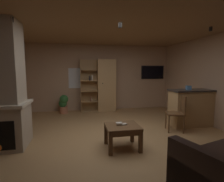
{
  "coord_description": "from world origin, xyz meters",
  "views": [
    {
      "loc": [
        -0.82,
        -3.78,
        1.55
      ],
      "look_at": [
        0.0,
        0.4,
        1.05
      ],
      "focal_mm": 28.29,
      "sensor_mm": 36.0,
      "label": 1
    }
  ],
  "objects": [
    {
      "name": "stone_fireplace",
      "position": [
        -2.27,
        0.03,
        1.13
      ],
      "size": [
        0.91,
        0.84,
        2.51
      ],
      "color": "tan",
      "rests_on": "ground"
    },
    {
      "name": "tissue_box",
      "position": [
        2.17,
        0.54,
        1.08
      ],
      "size": [
        0.14,
        0.14,
        0.11
      ],
      "primitive_type": "cube",
      "rotation": [
        0.0,
        0.0,
        -0.21
      ],
      "color": "#598CBF",
      "rests_on": "kitchen_bar_counter"
    },
    {
      "name": "track_light_spot_1",
      "position": [
        0.04,
        -0.23,
        2.44
      ],
      "size": [
        0.07,
        0.07,
        0.09
      ],
      "primitive_type": "cylinder",
      "color": "black"
    },
    {
      "name": "bookshelf_cabinet",
      "position": [
        0.17,
        2.84,
        0.97
      ],
      "size": [
        1.31,
        0.41,
        1.95
      ],
      "color": "tan",
      "rests_on": "ground"
    },
    {
      "name": "track_light_spot_0",
      "position": [
        -1.94,
        -0.25,
        2.44
      ],
      "size": [
        0.07,
        0.07,
        0.09
      ],
      "primitive_type": "cylinder",
      "color": "black"
    },
    {
      "name": "kitchen_bar_counter",
      "position": [
        2.37,
        0.55,
        0.51
      ],
      "size": [
        1.38,
        0.57,
        1.02
      ],
      "color": "tan",
      "rests_on": "ground"
    },
    {
      "name": "window_pane_back",
      "position": [
        -0.8,
        3.08,
        1.25
      ],
      "size": [
        0.69,
        0.01,
        0.76
      ],
      "primitive_type": "cube",
      "color": "white"
    },
    {
      "name": "ceiling",
      "position": [
        0.0,
        0.0,
        2.52
      ],
      "size": [
        5.64,
        6.16,
        0.02
      ],
      "primitive_type": "cube",
      "color": "#8E6B47"
    },
    {
      "name": "track_light_spot_2",
      "position": [
        2.05,
        -0.3,
        2.44
      ],
      "size": [
        0.07,
        0.07,
        0.09
      ],
      "primitive_type": "cylinder",
      "color": "black"
    },
    {
      "name": "dining_chair",
      "position": [
        1.68,
        0.2,
        0.53
      ],
      "size": [
        0.52,
        0.52,
        0.92
      ],
      "color": "brown",
      "rests_on": "ground"
    },
    {
      "name": "floor",
      "position": [
        0.0,
        0.0,
        -0.01
      ],
      "size": [
        5.64,
        6.16,
        0.02
      ],
      "primitive_type": "cube",
      "color": "#A37A4C",
      "rests_on": "ground"
    },
    {
      "name": "coffee_table",
      "position": [
        0.03,
        -0.49,
        0.38
      ],
      "size": [
        0.66,
        0.61,
        0.47
      ],
      "color": "brown",
      "rests_on": "ground"
    },
    {
      "name": "table_book_1",
      "position": [
        -0.02,
        -0.45,
        0.5
      ],
      "size": [
        0.13,
        0.11,
        0.02
      ],
      "primitive_type": "cube",
      "rotation": [
        0.0,
        0.0,
        -0.07
      ],
      "color": "beige",
      "rests_on": "coffee_table"
    },
    {
      "name": "potted_floor_plant",
      "position": [
        -1.33,
        2.73,
        0.35
      ],
      "size": [
        0.35,
        0.36,
        0.67
      ],
      "color": "#B77051",
      "rests_on": "ground"
    },
    {
      "name": "wall_back",
      "position": [
        0.0,
        3.11,
        1.26
      ],
      "size": [
        5.76,
        0.06,
        2.51
      ],
      "primitive_type": "cube",
      "color": "tan",
      "rests_on": "ground"
    },
    {
      "name": "table_book_0",
      "position": [
        0.07,
        -0.47,
        0.48
      ],
      "size": [
        0.13,
        0.11,
        0.02
      ],
      "primitive_type": "cube",
      "rotation": [
        0.0,
        0.0,
        0.24
      ],
      "color": "beige",
      "rests_on": "coffee_table"
    },
    {
      "name": "wall_mounted_tv",
      "position": [
        2.22,
        3.05,
        1.47
      ],
      "size": [
        0.95,
        0.06,
        0.54
      ],
      "color": "black"
    }
  ]
}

